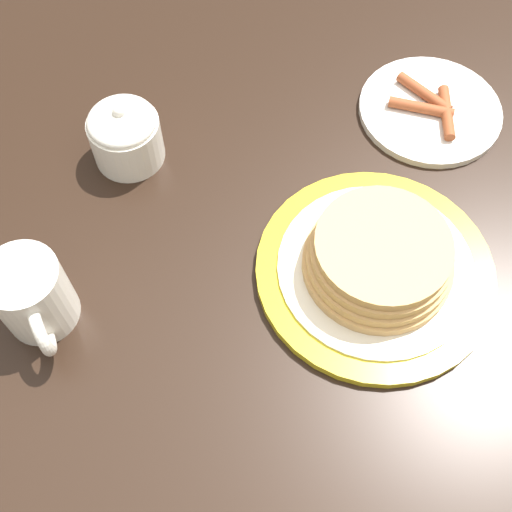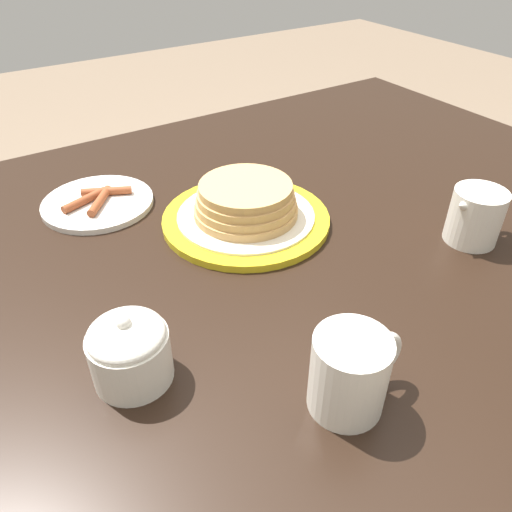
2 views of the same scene
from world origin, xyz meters
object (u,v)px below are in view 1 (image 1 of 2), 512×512
coffee_mug (33,297)px  side_plate_bacon (430,109)px  pancake_plate (378,263)px  sugar_bowl (125,134)px

coffee_mug → side_plate_bacon: bearing=99.2°
side_plate_bacon → pancake_plate: bearing=-44.7°
pancake_plate → side_plate_bacon: bearing=135.3°
coffee_mug → sugar_bowl: coffee_mug is taller
side_plate_bacon → coffee_mug: 0.55m
side_plate_bacon → coffee_mug: coffee_mug is taller
coffee_mug → sugar_bowl: size_ratio=1.24×
pancake_plate → side_plate_bacon: 0.26m
coffee_mug → sugar_bowl: (-0.18, 0.15, -0.01)m
pancake_plate → sugar_bowl: 0.34m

